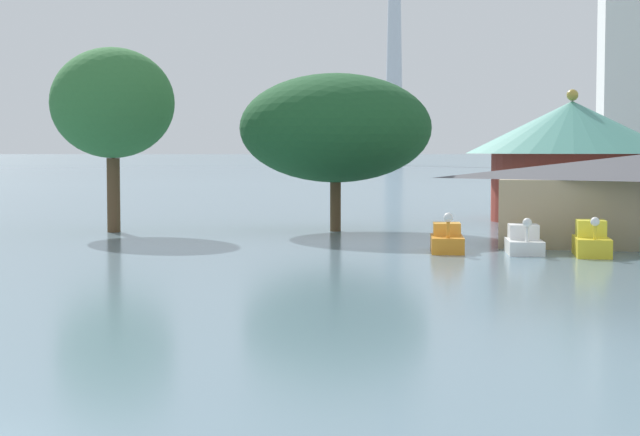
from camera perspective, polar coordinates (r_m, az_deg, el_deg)
pedal_boat_orange at (r=45.71m, az=6.75°, el=-1.17°), size 1.71×3.12×1.73m
pedal_boat_white at (r=45.55m, az=10.76°, el=-1.25°), size 1.76×2.94×1.55m
pedal_boat_yellow at (r=45.12m, az=14.20°, el=-1.22°), size 1.53×3.04×1.65m
boathouse at (r=49.95m, az=16.58°, el=1.00°), size 13.13×6.21×4.09m
green_roof_pavilion at (r=66.37m, az=13.20°, el=3.39°), size 12.69×12.69×7.92m
shoreline_tree_tall_left at (r=57.13m, az=-10.95°, el=5.98°), size 6.44×6.44×9.61m
shoreline_tree_mid at (r=56.70m, az=0.83°, el=4.79°), size 10.11×10.11×8.31m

